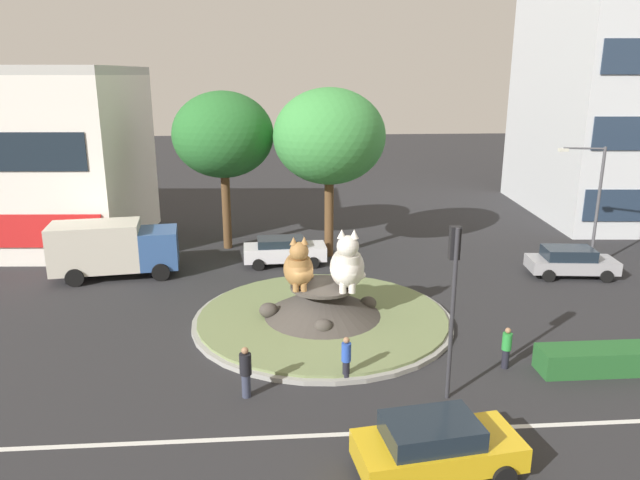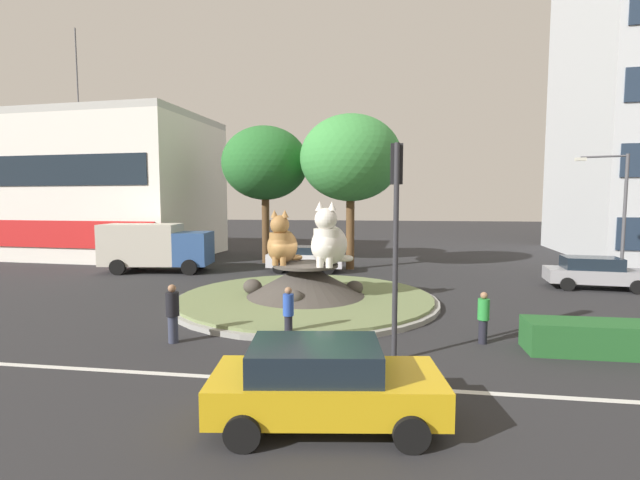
# 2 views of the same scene
# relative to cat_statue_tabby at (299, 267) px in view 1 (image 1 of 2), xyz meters

# --- Properties ---
(ground_plane) EXTENTS (160.00, 160.00, 0.00)m
(ground_plane) POSITION_rel_cat_statue_tabby_xyz_m (1.00, 0.02, -2.45)
(ground_plane) COLOR #28282B
(lane_centreline) EXTENTS (112.00, 0.20, 0.01)m
(lane_centreline) POSITION_rel_cat_statue_tabby_xyz_m (1.00, -8.23, -2.44)
(lane_centreline) COLOR silver
(lane_centreline) RESTS_ON ground
(roundabout_island) EXTENTS (11.00, 11.00, 1.62)m
(roundabout_island) POSITION_rel_cat_statue_tabby_xyz_m (0.99, 0.02, -1.89)
(roundabout_island) COLOR gray
(roundabout_island) RESTS_ON ground
(cat_statue_tabby) EXTENTS (1.40, 2.26, 2.26)m
(cat_statue_tabby) POSITION_rel_cat_statue_tabby_xyz_m (0.00, 0.00, 0.00)
(cat_statue_tabby) COLOR #9E703D
(cat_statue_tabby) RESTS_ON roundabout_island
(cat_statue_white) EXTENTS (1.80, 2.60, 2.61)m
(cat_statue_white) POSITION_rel_cat_statue_tabby_xyz_m (2.01, -0.23, 0.13)
(cat_statue_white) COLOR silver
(cat_statue_white) RESTS_ON roundabout_island
(traffic_light_mast) EXTENTS (0.32, 0.46, 5.72)m
(traffic_light_mast) POSITION_rel_cat_statue_tabby_xyz_m (4.55, -6.35, 1.50)
(traffic_light_mast) COLOR #2D2D33
(traffic_light_mast) RESTS_ON ground
(clipped_hedge_strip) EXTENTS (4.34, 1.20, 0.90)m
(clipped_hedge_strip) POSITION_rel_cat_statue_tabby_xyz_m (10.41, -5.11, -2.00)
(clipped_hedge_strip) COLOR #235B28
(clipped_hedge_strip) RESTS_ON ground
(broadleaf_tree_behind_island) EXTENTS (5.83, 5.83, 9.28)m
(broadleaf_tree_behind_island) POSITION_rel_cat_statue_tabby_xyz_m (-3.86, 11.48, 4.32)
(broadleaf_tree_behind_island) COLOR brown
(broadleaf_tree_behind_island) RESTS_ON ground
(second_tree_near_tower) EXTENTS (6.21, 6.21, 9.50)m
(second_tree_near_tower) POSITION_rel_cat_statue_tabby_xyz_m (2.11, 9.43, 4.39)
(second_tree_near_tower) COLOR brown
(second_tree_near_tower) RESTS_ON ground
(streetlight_arm) EXTENTS (2.31, 0.69, 6.56)m
(streetlight_arm) POSITION_rel_cat_statue_tabby_xyz_m (15.79, 6.13, 1.43)
(streetlight_arm) COLOR #4C4C51
(streetlight_arm) RESTS_ON ground
(pedestrian_green_shirt) EXTENTS (0.34, 0.34, 1.56)m
(pedestrian_green_shirt) POSITION_rel_cat_statue_tabby_xyz_m (7.19, -4.62, -1.63)
(pedestrian_green_shirt) COLOR black
(pedestrian_green_shirt) RESTS_ON ground
(pedestrian_black_shirt) EXTENTS (0.39, 0.39, 1.77)m
(pedestrian_black_shirt) POSITION_rel_cat_statue_tabby_xyz_m (-1.97, -5.90, -1.52)
(pedestrian_black_shirt) COLOR #33384C
(pedestrian_black_shirt) RESTS_ON ground
(pedestrian_blue_shirt) EXTENTS (0.33, 0.33, 1.64)m
(pedestrian_blue_shirt) POSITION_rel_cat_statue_tabby_xyz_m (1.39, -5.14, -1.58)
(pedestrian_blue_shirt) COLOR black
(pedestrian_blue_shirt) RESTS_ON ground
(sedan_on_far_lane) EXTENTS (4.52, 2.53, 1.57)m
(sedan_on_far_lane) POSITION_rel_cat_statue_tabby_xyz_m (3.17, -10.11, -1.63)
(sedan_on_far_lane) COLOR gold
(sedan_on_far_lane) RESTS_ON ground
(hatchback_near_shophouse) EXTENTS (4.56, 2.10, 1.53)m
(hatchback_near_shophouse) POSITION_rel_cat_statue_tabby_xyz_m (-0.51, 7.92, -1.63)
(hatchback_near_shophouse) COLOR silver
(hatchback_near_shophouse) RESTS_ON ground
(parked_car_right) EXTENTS (4.56, 2.43, 1.54)m
(parked_car_right) POSITION_rel_cat_statue_tabby_xyz_m (14.30, 4.84, -1.64)
(parked_car_right) COLOR #99999E
(parked_car_right) RESTS_ON ground
(delivery_box_truck) EXTENTS (6.52, 3.31, 2.87)m
(delivery_box_truck) POSITION_rel_cat_statue_tabby_xyz_m (-9.34, 6.62, -0.88)
(delivery_box_truck) COLOR #335693
(delivery_box_truck) RESTS_ON ground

